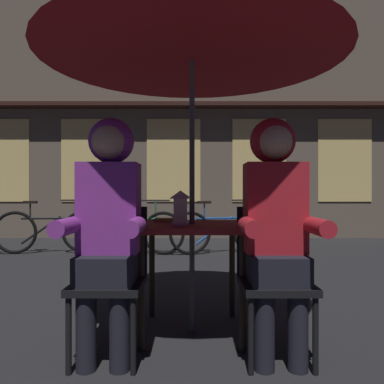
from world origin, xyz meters
name	(u,v)px	position (x,y,z in m)	size (l,w,h in m)	color
ground_plane	(192,331)	(0.00, 0.00, 0.00)	(60.00, 60.00, 0.00)	#232326
cafe_table	(192,239)	(0.00, 0.00, 0.64)	(0.72, 0.72, 0.74)	maroon
patio_umbrella	(192,33)	(0.00, 0.00, 2.06)	(2.10, 2.10, 2.31)	#4C4C51
lantern	(181,207)	(-0.08, -0.05, 0.86)	(0.11, 0.11, 0.23)	white
chair_left	(111,272)	(-0.48, -0.37, 0.49)	(0.40, 0.40, 0.87)	black
chair_right	(273,272)	(0.48, -0.37, 0.49)	(0.40, 0.40, 0.87)	black
person_left_hooded	(109,212)	(-0.48, -0.43, 0.85)	(0.45, 0.56, 1.40)	black
person_right_hooded	(275,212)	(0.48, -0.43, 0.85)	(0.45, 0.56, 1.40)	black
shopfront_building	(175,92)	(-0.38, 5.40, 3.09)	(10.00, 0.93, 6.20)	#6B5B4C
bicycle_nearest	(49,231)	(-2.22, 3.22, 0.35)	(1.67, 0.26, 0.84)	black
bicycle_second	(131,231)	(-0.94, 3.16, 0.35)	(1.67, 0.29, 0.84)	black
bicycle_third	(222,231)	(0.46, 3.22, 0.35)	(1.64, 0.46, 0.84)	black
book	(168,220)	(-0.18, 0.20, 0.75)	(0.20, 0.14, 0.02)	olive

